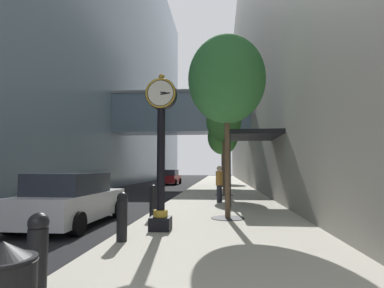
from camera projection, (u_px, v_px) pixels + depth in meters
ground_plane at (191, 188)px, 28.17m from camera, size 110.00×110.00×0.00m
sidewalk_right at (221, 186)px, 30.92m from camera, size 5.34×80.00×0.14m
building_block_left at (86, 28)px, 33.50m from camera, size 21.85×80.00×33.82m
building_block_right at (291, 50)px, 31.34m from camera, size 9.00×80.00×27.27m
street_clock at (161, 143)px, 8.42m from camera, size 0.84×0.55×4.23m
bollard_nearest at (37, 256)px, 3.77m from camera, size 0.25×0.25×1.10m
bollard_second at (122, 215)px, 7.03m from camera, size 0.25×0.25×1.10m
bollard_third at (153, 201)px, 10.29m from camera, size 0.25×0.25×1.10m
street_tree_near at (227, 80)px, 10.57m from camera, size 2.62×2.62×6.16m
street_tree_mid_near at (224, 122)px, 19.38m from camera, size 2.19×2.19×5.80m
street_tree_mid_far at (223, 138)px, 28.19m from camera, size 2.71×2.71×6.00m
street_tree_far at (222, 135)px, 37.10m from camera, size 2.79×2.79×7.21m
pedestrian_walking at (219, 183)px, 14.99m from camera, size 0.48×0.48×1.76m
storefront_awning at (251, 137)px, 14.85m from camera, size 2.40×3.60×3.30m
car_red_near at (170, 177)px, 34.39m from camera, size 2.12×4.30×1.63m
car_white_mid at (72, 200)px, 9.76m from camera, size 2.15×4.56×1.62m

